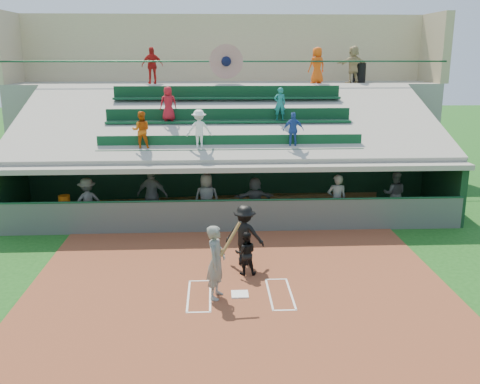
{
  "coord_description": "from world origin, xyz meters",
  "views": [
    {
      "loc": [
        -0.63,
        -12.42,
        5.94
      ],
      "look_at": [
        0.18,
        3.5,
        1.8
      ],
      "focal_mm": 40.0,
      "sensor_mm": 36.0,
      "label": 1
    }
  ],
  "objects_px": {
    "catcher": "(246,253)",
    "white_table": "(64,216)",
    "water_cooler": "(64,201)",
    "batter_at_plate": "(216,262)",
    "trash_bin": "(359,73)",
    "home_plate": "(240,294)"
  },
  "relations": [
    {
      "from": "white_table",
      "to": "water_cooler",
      "type": "bearing_deg",
      "value": 37.56
    },
    {
      "from": "white_table",
      "to": "trash_bin",
      "type": "relative_size",
      "value": 0.88
    },
    {
      "from": "batter_at_plate",
      "to": "trash_bin",
      "type": "relative_size",
      "value": 2.16
    },
    {
      "from": "batter_at_plate",
      "to": "white_table",
      "type": "xyz_separation_m",
      "value": [
        -5.31,
        5.97,
        -0.58
      ]
    },
    {
      "from": "batter_at_plate",
      "to": "trash_bin",
      "type": "bearing_deg",
      "value": 62.48
    },
    {
      "from": "batter_at_plate",
      "to": "catcher",
      "type": "bearing_deg",
      "value": 60.08
    },
    {
      "from": "batter_at_plate",
      "to": "water_cooler",
      "type": "xyz_separation_m",
      "value": [
        -5.27,
        5.99,
        -0.03
      ]
    },
    {
      "from": "catcher",
      "to": "white_table",
      "type": "height_order",
      "value": "catcher"
    },
    {
      "from": "white_table",
      "to": "water_cooler",
      "type": "relative_size",
      "value": 1.99
    },
    {
      "from": "white_table",
      "to": "trash_bin",
      "type": "distance_m",
      "value": 15.03
    },
    {
      "from": "white_table",
      "to": "catcher",
      "type": "bearing_deg",
      "value": -27.95
    },
    {
      "from": "batter_at_plate",
      "to": "catcher",
      "type": "distance_m",
      "value": 1.66
    },
    {
      "from": "catcher",
      "to": "water_cooler",
      "type": "height_order",
      "value": "catcher"
    },
    {
      "from": "batter_at_plate",
      "to": "catcher",
      "type": "height_order",
      "value": "batter_at_plate"
    },
    {
      "from": "catcher",
      "to": "water_cooler",
      "type": "relative_size",
      "value": 3.05
    },
    {
      "from": "batter_at_plate",
      "to": "catcher",
      "type": "relative_size",
      "value": 1.6
    },
    {
      "from": "white_table",
      "to": "trash_bin",
      "type": "xyz_separation_m",
      "value": [
        12.25,
        7.35,
        4.66
      ]
    },
    {
      "from": "home_plate",
      "to": "trash_bin",
      "type": "distance_m",
      "value": 15.5
    },
    {
      "from": "home_plate",
      "to": "trash_bin",
      "type": "relative_size",
      "value": 0.48
    },
    {
      "from": "white_table",
      "to": "water_cooler",
      "type": "distance_m",
      "value": 0.55
    },
    {
      "from": "home_plate",
      "to": "water_cooler",
      "type": "bearing_deg",
      "value": 134.86
    },
    {
      "from": "water_cooler",
      "to": "batter_at_plate",
      "type": "bearing_deg",
      "value": -48.64
    }
  ]
}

